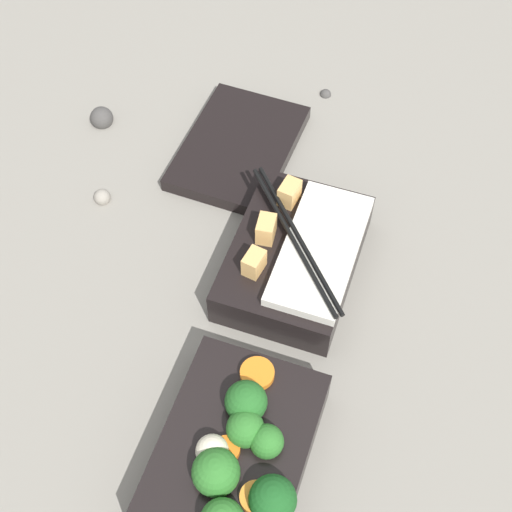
# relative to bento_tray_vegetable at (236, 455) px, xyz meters

# --- Properties ---
(ground_plane) EXTENTS (3.00, 3.00, 0.00)m
(ground_plane) POSITION_rel_bento_tray_vegetable_xyz_m (0.12, 0.03, -0.03)
(ground_plane) COLOR gray
(bento_tray_vegetable) EXTENTS (0.19, 0.14, 0.08)m
(bento_tray_vegetable) POSITION_rel_bento_tray_vegetable_xyz_m (0.00, 0.00, 0.00)
(bento_tray_vegetable) COLOR black
(bento_tray_vegetable) RESTS_ON ground_plane
(bento_tray_rice) EXTENTS (0.19, 0.15, 0.07)m
(bento_tray_rice) POSITION_rel_bento_tray_vegetable_xyz_m (0.24, 0.01, -0.00)
(bento_tray_rice) COLOR black
(bento_tray_rice) RESTS_ON ground_plane
(bento_lid) EXTENTS (0.19, 0.14, 0.02)m
(bento_lid) POSITION_rel_bento_tray_vegetable_xyz_m (0.39, 0.14, -0.02)
(bento_lid) COLOR black
(bento_lid) RESTS_ON ground_plane
(pebble_0) EXTENTS (0.02, 0.02, 0.02)m
(pebble_0) POSITION_rel_bento_tray_vegetable_xyz_m (0.53, 0.06, -0.03)
(pebble_0) COLOR #474442
(pebble_0) RESTS_ON ground_plane
(pebble_2) EXTENTS (0.03, 0.03, 0.03)m
(pebble_2) POSITION_rel_bento_tray_vegetable_xyz_m (0.38, 0.33, -0.02)
(pebble_2) COLOR #474442
(pebble_2) RESTS_ON ground_plane
(pebble_3) EXTENTS (0.02, 0.02, 0.02)m
(pebble_3) POSITION_rel_bento_tray_vegetable_xyz_m (0.26, 0.27, -0.03)
(pebble_3) COLOR gray
(pebble_3) RESTS_ON ground_plane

